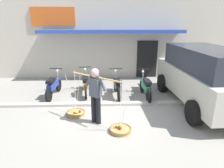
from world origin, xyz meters
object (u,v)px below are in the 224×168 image
fruit_basket_right_side (120,129)px  motorcycle_third_in_row (117,86)px  motorcycle_second_in_row (85,84)px  parked_truck (204,75)px  motorcycle_end_of_row (146,87)px  fruit_vendor (96,92)px  motorcycle_nearest_shop (53,86)px  fruit_basket_left_side (76,113)px

fruit_basket_right_side → motorcycle_third_in_row: size_ratio=0.80×
motorcycle_second_in_row → parked_truck: parked_truck is taller
motorcycle_third_in_row → motorcycle_end_of_row: (1.13, -0.16, 0.00)m
fruit_vendor → fruit_basket_right_side: (0.70, -0.54, -0.90)m
fruit_vendor → fruit_basket_right_side: size_ratio=1.17×
fruit_basket_right_side → motorcycle_second_in_row: fruit_basket_right_side is taller
motorcycle_nearest_shop → motorcycle_end_of_row: bearing=-4.2°
fruit_vendor → motorcycle_second_in_row: (-0.55, 2.49, -0.53)m
fruit_basket_left_side → parked_truck: 4.68m
motorcycle_second_in_row → motorcycle_third_in_row: (1.32, -0.36, 0.00)m
motorcycle_nearest_shop → motorcycle_third_in_row: same height
motorcycle_nearest_shop → motorcycle_second_in_row: size_ratio=1.00×
fruit_vendor → fruit_basket_left_side: fruit_vendor is taller
fruit_basket_left_side → motorcycle_end_of_row: (2.60, 1.43, 0.38)m
fruit_vendor → motorcycle_nearest_shop: bearing=129.2°
fruit_basket_right_side → motorcycle_third_in_row: fruit_basket_right_side is taller
motorcycle_end_of_row → parked_truck: size_ratio=0.37×
fruit_basket_right_side → parked_truck: bearing=29.7°
motorcycle_third_in_row → fruit_basket_left_side: bearing=-132.6°
motorcycle_second_in_row → parked_truck: size_ratio=0.37×
motorcycle_second_in_row → motorcycle_end_of_row: 2.50m
fruit_basket_left_side → motorcycle_nearest_shop: fruit_basket_left_side is taller
fruit_vendor → motorcycle_nearest_shop: fruit_vendor is taller
fruit_vendor → parked_truck: bearing=18.0°
fruit_vendor → motorcycle_end_of_row: (1.90, 1.97, -0.53)m
fruit_basket_left_side → motorcycle_nearest_shop: 2.08m
fruit_vendor → motorcycle_third_in_row: 2.33m
motorcycle_nearest_shop → parked_truck: size_ratio=0.37×
motorcycle_nearest_shop → motorcycle_second_in_row: (1.28, 0.25, 0.00)m
fruit_vendor → motorcycle_second_in_row: bearing=102.4°
fruit_vendor → motorcycle_second_in_row: size_ratio=0.93×
fruit_basket_left_side → fruit_basket_right_side: same height
motorcycle_third_in_row → fruit_vendor: bearing=-109.9°
fruit_basket_left_side → motorcycle_end_of_row: size_ratio=0.80×
parked_truck → fruit_vendor: bearing=-162.0°
motorcycle_second_in_row → parked_truck: (4.36, -1.25, 0.68)m
fruit_vendor → fruit_basket_left_side: 1.26m
motorcycle_third_in_row → fruit_basket_right_side: bearing=-91.6°
fruit_basket_left_side → motorcycle_third_in_row: size_ratio=0.80×
motorcycle_end_of_row → parked_truck: (1.91, -0.73, 0.68)m
fruit_basket_left_side → parked_truck: bearing=8.9°
fruit_basket_right_side → motorcycle_second_in_row: (-1.24, 3.03, 0.38)m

